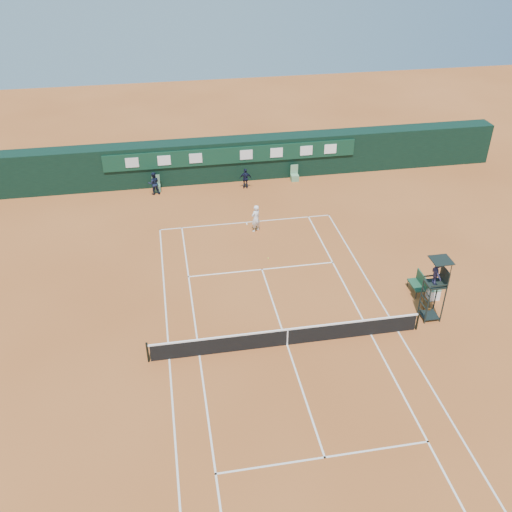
{
  "coord_description": "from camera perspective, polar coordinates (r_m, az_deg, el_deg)",
  "views": [
    {
      "loc": [
        -4.98,
        -19.63,
        17.91
      ],
      "look_at": [
        -0.41,
        6.0,
        1.2
      ],
      "focal_mm": 40.0,
      "sensor_mm": 36.0,
      "label": 1
    }
  ],
  "objects": [
    {
      "name": "ground",
      "position": [
        27.03,
        3.13,
        -8.86
      ],
      "size": [
        90.0,
        90.0,
        0.0
      ],
      "primitive_type": "plane",
      "color": "#B05C29",
      "rests_on": "ground"
    },
    {
      "name": "court_lines",
      "position": [
        27.03,
        3.13,
        -8.85
      ],
      "size": [
        11.05,
        23.85,
        0.01
      ],
      "color": "silver",
      "rests_on": "ground"
    },
    {
      "name": "tennis_net",
      "position": [
        26.7,
        3.16,
        -8.04
      ],
      "size": [
        12.9,
        0.1,
        1.1
      ],
      "color": "black",
      "rests_on": "ground"
    },
    {
      "name": "back_wall",
      "position": [
        42.02,
        -2.53,
        9.69
      ],
      "size": [
        40.0,
        1.65,
        3.0
      ],
      "color": "black",
      "rests_on": "ground"
    },
    {
      "name": "linesman_chair_left",
      "position": [
        41.07,
        -9.92,
        6.83
      ],
      "size": [
        0.55,
        0.5,
        1.15
      ],
      "color": "#58875F",
      "rests_on": "ground"
    },
    {
      "name": "linesman_chair_right",
      "position": [
        42.15,
        3.88,
        7.95
      ],
      "size": [
        0.55,
        0.5,
        1.15
      ],
      "color": "#639769",
      "rests_on": "ground"
    },
    {
      "name": "umpire_chair",
      "position": [
        28.41,
        17.62,
        -2.0
      ],
      "size": [
        0.96,
        0.95,
        3.42
      ],
      "color": "black",
      "rests_on": "ground"
    },
    {
      "name": "player_bench",
      "position": [
        31.11,
        15.97,
        -2.57
      ],
      "size": [
        0.56,
        1.2,
        1.1
      ],
      "color": "#1A412B",
      "rests_on": "ground"
    },
    {
      "name": "tennis_bag",
      "position": [
        30.29,
        16.69,
        -4.86
      ],
      "size": [
        0.54,
        0.78,
        0.27
      ],
      "primitive_type": "cube",
      "rotation": [
        0.0,
        0.0,
        -0.34
      ],
      "color": "black",
      "rests_on": "ground"
    },
    {
      "name": "cooler",
      "position": [
        31.02,
        17.3,
        -3.55
      ],
      "size": [
        0.57,
        0.57,
        0.65
      ],
      "color": "white",
      "rests_on": "ground"
    },
    {
      "name": "tennis_ball",
      "position": [
        32.9,
        1.23,
        -0.22
      ],
      "size": [
        0.07,
        0.07,
        0.07
      ],
      "primitive_type": "sphere",
      "color": "#D9EC37",
      "rests_on": "ground"
    },
    {
      "name": "player",
      "position": [
        35.19,
        -0.03,
        3.78
      ],
      "size": [
        0.78,
        0.72,
        1.79
      ],
      "primitive_type": "imported",
      "rotation": [
        0.0,
        0.0,
        3.74
      ],
      "color": "white",
      "rests_on": "ground"
    },
    {
      "name": "ball_kid_left",
      "position": [
        40.46,
        -10.18,
        7.17
      ],
      "size": [
        0.84,
        0.68,
        1.63
      ],
      "primitive_type": "imported",
      "rotation": [
        0.0,
        0.0,
        3.22
      ],
      "color": "black",
      "rests_on": "ground"
    },
    {
      "name": "ball_kid_right",
      "position": [
        40.71,
        -1.05,
        7.75
      ],
      "size": [
        0.91,
        0.48,
        1.48
      ],
      "primitive_type": "imported",
      "rotation": [
        0.0,
        0.0,
        3.0
      ],
      "color": "black",
      "rests_on": "ground"
    }
  ]
}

